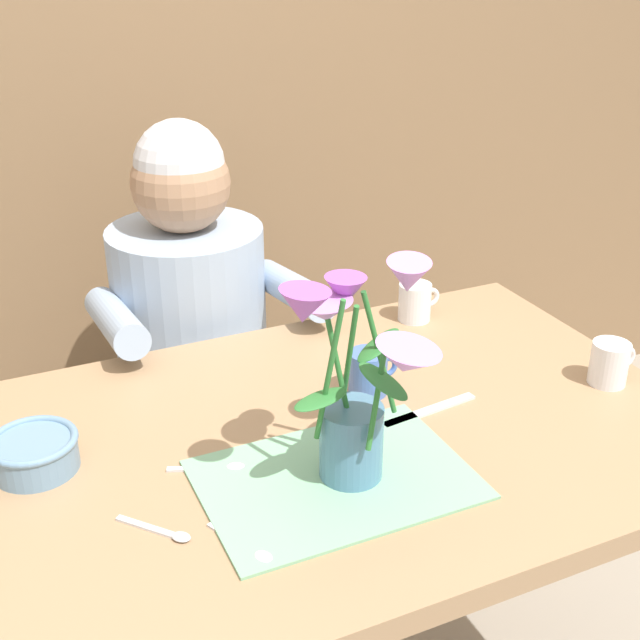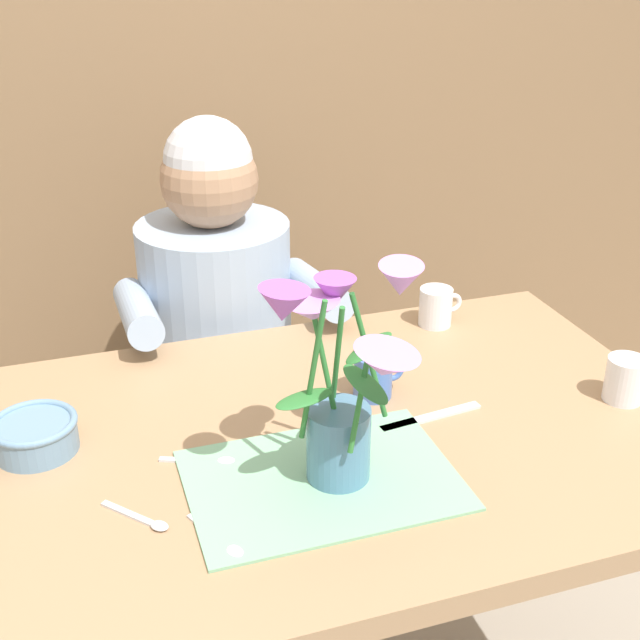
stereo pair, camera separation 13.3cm
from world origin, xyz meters
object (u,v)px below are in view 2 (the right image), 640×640
(dinner_knife, at_px, (431,417))
(coffee_cup, at_px, (436,307))
(tea_cup, at_px, (626,379))
(ceramic_bowl, at_px, (35,434))
(ceramic_mug, at_px, (374,375))
(seated_person, at_px, (220,361))
(flower_vase, at_px, (343,382))

(dinner_knife, xyz_separation_m, coffee_cup, (0.16, 0.33, 0.04))
(tea_cup, bearing_deg, dinner_knife, 171.94)
(ceramic_bowl, height_order, coffee_cup, coffee_cup)
(dinner_knife, height_order, tea_cup, tea_cup)
(ceramic_bowl, height_order, ceramic_mug, ceramic_mug)
(seated_person, relative_size, flower_vase, 3.34)
(ceramic_bowl, bearing_deg, dinner_knife, -10.00)
(seated_person, xyz_separation_m, dinner_knife, (0.23, -0.63, 0.18))
(seated_person, relative_size, ceramic_mug, 12.20)
(seated_person, relative_size, ceramic_bowl, 8.35)
(seated_person, relative_size, coffee_cup, 12.20)
(seated_person, xyz_separation_m, ceramic_mug, (0.17, -0.53, 0.22))
(flower_vase, relative_size, coffee_cup, 3.66)
(seated_person, bearing_deg, tea_cup, -47.72)
(flower_vase, distance_m, ceramic_mug, 0.29)
(seated_person, bearing_deg, ceramic_bowl, -125.41)
(flower_vase, height_order, ceramic_bowl, flower_vase)
(flower_vase, bearing_deg, ceramic_bowl, 152.17)
(flower_vase, relative_size, tea_cup, 3.66)
(dinner_knife, height_order, ceramic_mug, ceramic_mug)
(seated_person, height_order, dinner_knife, seated_person)
(coffee_cup, xyz_separation_m, ceramic_mug, (-0.23, -0.23, 0.00))
(dinner_knife, bearing_deg, seated_person, 103.63)
(tea_cup, relative_size, ceramic_mug, 1.00)
(seated_person, height_order, tea_cup, seated_person)
(coffee_cup, height_order, tea_cup, same)
(dinner_knife, height_order, coffee_cup, coffee_cup)
(flower_vase, bearing_deg, tea_cup, 6.96)
(seated_person, height_order, ceramic_bowl, seated_person)
(dinner_knife, relative_size, ceramic_mug, 2.04)
(dinner_knife, xyz_separation_m, tea_cup, (0.35, -0.05, 0.04))
(tea_cup, bearing_deg, ceramic_bowl, 170.68)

